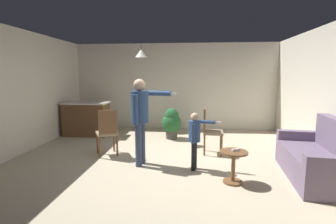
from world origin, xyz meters
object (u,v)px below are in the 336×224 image
at_px(spare_remote_on_table, 236,150).
at_px(couch_floral, 319,159).
at_px(dining_chair_by_counter, 210,129).
at_px(potted_plant_by_wall, 171,119).
at_px(person_adult, 141,112).
at_px(person_child, 195,135).
at_px(dining_chair_near_wall, 107,131).
at_px(side_table_by_couch, 233,163).
at_px(kitchen_counter, 87,119).
at_px(potted_plant_corner, 172,122).

bearing_deg(spare_remote_on_table, couch_floral, 11.67).
xyz_separation_m(dining_chair_by_counter, spare_remote_on_table, (0.29, -1.52, -0.01)).
bearing_deg(potted_plant_by_wall, spare_remote_on_table, -69.85).
height_order(person_adult, potted_plant_by_wall, person_adult).
distance_m(couch_floral, potted_plant_by_wall, 4.22).
relative_size(person_child, dining_chair_near_wall, 1.05).
bearing_deg(side_table_by_couch, potted_plant_by_wall, 109.69).
relative_size(person_child, spare_remote_on_table, 8.05).
bearing_deg(dining_chair_by_counter, side_table_by_couch, 13.53).
bearing_deg(person_child, person_adult, -85.38).
height_order(person_child, potted_plant_by_wall, person_child).
relative_size(side_table_by_couch, person_adult, 0.32).
distance_m(person_adult, dining_chair_by_counter, 1.67).
bearing_deg(person_adult, dining_chair_by_counter, 134.87).
height_order(kitchen_counter, potted_plant_by_wall, kitchen_counter).
distance_m(couch_floral, potted_plant_corner, 3.59).
bearing_deg(potted_plant_by_wall, kitchen_counter, -165.57).
bearing_deg(potted_plant_corner, dining_chair_near_wall, -127.92).
relative_size(kitchen_counter, person_adult, 0.77).
bearing_deg(side_table_by_couch, couch_floral, 11.86).
xyz_separation_m(kitchen_counter, dining_chair_by_counter, (3.38, -1.41, 0.07)).
distance_m(kitchen_counter, potted_plant_by_wall, 2.45).
xyz_separation_m(potted_plant_by_wall, spare_remote_on_table, (1.30, -3.53, 0.14)).
height_order(couch_floral, potted_plant_by_wall, couch_floral).
xyz_separation_m(kitchen_counter, side_table_by_couch, (3.64, -2.93, -0.15)).
height_order(person_adult, person_child, person_adult).
bearing_deg(kitchen_counter, potted_plant_by_wall, 14.43).
bearing_deg(spare_remote_on_table, potted_plant_corner, 113.95).
bearing_deg(spare_remote_on_table, person_child, 141.70).
relative_size(person_child, potted_plant_corner, 1.28).
bearing_deg(person_adult, kitchen_counter, -125.55).
relative_size(dining_chair_near_wall, potted_plant_corner, 1.23).
distance_m(person_adult, person_child, 1.09).
bearing_deg(couch_floral, kitchen_counter, 68.93).
distance_m(couch_floral, spare_remote_on_table, 1.45).
bearing_deg(dining_chair_by_counter, person_child, -14.59).
relative_size(potted_plant_corner, spare_remote_on_table, 6.28).
xyz_separation_m(dining_chair_by_counter, dining_chair_near_wall, (-2.17, -0.37, 0.00)).
bearing_deg(person_adult, spare_remote_on_table, 80.66).
xyz_separation_m(kitchen_counter, person_adult, (2.03, -2.26, 0.54)).
bearing_deg(couch_floral, potted_plant_corner, 53.26).
distance_m(person_adult, spare_remote_on_table, 1.84).
bearing_deg(dining_chair_by_counter, spare_remote_on_table, 14.63).
distance_m(kitchen_counter, person_child, 3.89).
bearing_deg(potted_plant_corner, dining_chair_by_counter, -53.02).
height_order(potted_plant_by_wall, spare_remote_on_table, potted_plant_by_wall).
bearing_deg(couch_floral, side_table_by_couch, 108.18).
relative_size(potted_plant_corner, potted_plant_by_wall, 1.12).
bearing_deg(person_adult, person_child, 93.37).
bearing_deg(potted_plant_corner, side_table_by_couch, -66.63).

